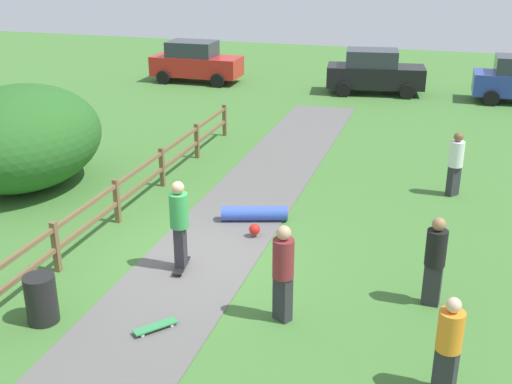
% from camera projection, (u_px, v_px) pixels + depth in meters
% --- Properties ---
extents(ground_plane, '(60.00, 60.00, 0.00)m').
position_uv_depth(ground_plane, '(199.00, 260.00, 13.71)').
color(ground_plane, '#427533').
extents(asphalt_path, '(2.40, 28.00, 0.02)m').
position_uv_depth(asphalt_path, '(199.00, 260.00, 13.70)').
color(asphalt_path, '#605E5B').
rests_on(asphalt_path, ground_plane).
extents(wooden_fence, '(0.12, 18.12, 1.10)m').
position_uv_depth(wooden_fence, '(88.00, 217.00, 14.16)').
color(wooden_fence, brown).
rests_on(wooden_fence, ground_plane).
extents(bush_large, '(4.05, 4.86, 2.78)m').
position_uv_depth(bush_large, '(21.00, 137.00, 17.37)').
color(bush_large, '#286023').
rests_on(bush_large, ground_plane).
extents(trash_bin, '(0.56, 0.56, 0.90)m').
position_uv_depth(trash_bin, '(41.00, 299.00, 11.37)').
color(trash_bin, black).
rests_on(trash_bin, ground_plane).
extents(skater_riding, '(0.44, 0.82, 1.93)m').
position_uv_depth(skater_riding, '(179.00, 221.00, 12.92)').
color(skater_riding, black).
rests_on(skater_riding, asphalt_path).
extents(skater_fallen, '(1.64, 1.42, 0.36)m').
position_uv_depth(skater_fallen, '(254.00, 215.00, 15.48)').
color(skater_fallen, blue).
rests_on(skater_fallen, asphalt_path).
extents(skateboard_loose, '(0.66, 0.74, 0.08)m').
position_uv_depth(skateboard_loose, '(156.00, 326.00, 11.21)').
color(skateboard_loose, '#338C4C').
rests_on(skateboard_loose, asphalt_path).
extents(bystander_black, '(0.43, 0.43, 1.76)m').
position_uv_depth(bystander_black, '(435.00, 257.00, 11.72)').
color(bystander_black, '#2D2D33').
rests_on(bystander_black, ground_plane).
extents(bystander_white, '(0.53, 0.53, 1.74)m').
position_uv_depth(bystander_white, '(456.00, 161.00, 16.85)').
color(bystander_white, '#2D2D33').
rests_on(bystander_white, ground_plane).
extents(bystander_orange, '(0.50, 0.50, 1.63)m').
position_uv_depth(bystander_orange, '(449.00, 342.00, 9.40)').
color(bystander_orange, '#2D2D33').
rests_on(bystander_orange, ground_plane).
extents(bystander_maroon, '(0.52, 0.52, 1.84)m').
position_uv_depth(bystander_maroon, '(283.00, 269.00, 11.21)').
color(bystander_maroon, '#2D2D33').
rests_on(bystander_maroon, ground_plane).
extents(parked_car_red, '(4.22, 2.04, 1.92)m').
position_uv_depth(parked_car_red, '(196.00, 62.00, 30.47)').
color(parked_car_red, red).
rests_on(parked_car_red, ground_plane).
extents(parked_car_black, '(4.40, 2.45, 1.92)m').
position_uv_depth(parked_car_black, '(374.00, 72.00, 28.18)').
color(parked_car_black, black).
rests_on(parked_car_black, ground_plane).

